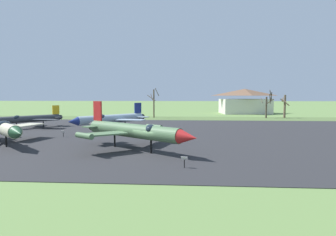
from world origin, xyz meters
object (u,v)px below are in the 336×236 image
object	(u,v)px
visitor_building	(245,101)
jet_fighter_front_left	(28,119)
jet_fighter_front_right	(0,127)
info_placard_rear_left	(63,133)
jet_fighter_rear_center	(134,131)
info_placard_rear_center	(184,161)
jet_fighter_rear_left	(111,119)

from	to	relation	value
visitor_building	jet_fighter_front_left	bearing A→B (deg)	-135.99
jet_fighter_front_right	info_placard_rear_left	bearing A→B (deg)	51.22
jet_fighter_rear_center	info_placard_rear_left	world-z (taller)	jet_fighter_rear_center
jet_fighter_front_right	info_placard_rear_center	bearing A→B (deg)	-22.69
jet_fighter_rear_center	info_placard_rear_left	distance (m)	15.42
jet_fighter_front_left	jet_fighter_rear_center	size ratio (longest dim) A/B	0.83
jet_fighter_front_left	info_placard_rear_left	xyz separation A→B (m)	(11.45, -10.05, -1.24)
jet_fighter_rear_center	info_placard_rear_center	world-z (taller)	jet_fighter_rear_center
info_placard_rear_center	visitor_building	size ratio (longest dim) A/B	0.06
jet_fighter_front_left	jet_fighter_rear_center	xyz separation A→B (m)	(23.82, -19.09, 0.41)
info_placard_rear_center	jet_fighter_front_left	bearing A→B (deg)	138.40
info_placard_rear_center	jet_fighter_rear_left	size ratio (longest dim) A/B	0.08
info_placard_rear_center	jet_fighter_rear_center	bearing A→B (deg)	128.69
jet_fighter_rear_center	jet_fighter_rear_left	size ratio (longest dim) A/B	1.07
jet_fighter_rear_center	jet_fighter_rear_left	world-z (taller)	jet_fighter_rear_center
info_placard_rear_left	visitor_building	world-z (taller)	visitor_building
jet_fighter_front_left	info_placard_rear_center	world-z (taller)	jet_fighter_front_left
jet_fighter_rear_center	visitor_building	size ratio (longest dim) A/B	0.80
info_placard_rear_center	info_placard_rear_left	world-z (taller)	info_placard_rear_center
jet_fighter_rear_center	visitor_building	xyz separation A→B (m)	(26.30, 67.52, 1.94)
jet_fighter_front_left	jet_fighter_front_right	world-z (taller)	jet_fighter_front_right
jet_fighter_front_left	visitor_building	size ratio (longest dim) A/B	0.67
jet_fighter_front_left	jet_fighter_rear_center	world-z (taller)	jet_fighter_rear_center
jet_fighter_front_right	visitor_building	bearing A→B (deg)	55.96
jet_fighter_front_left	info_placard_rear_left	world-z (taller)	jet_fighter_front_left
visitor_building	jet_fighter_rear_left	bearing A→B (deg)	-123.47
jet_fighter_rear_center	info_placard_rear_center	xyz separation A→B (m)	(5.72, -7.14, -1.61)
info_placard_rear_center	visitor_building	world-z (taller)	visitor_building
jet_fighter_front_left	info_placard_rear_center	size ratio (longest dim) A/B	11.38
jet_fighter_front_left	jet_fighter_rear_center	distance (m)	30.53
jet_fighter_rear_left	jet_fighter_front_left	bearing A→B (deg)	171.96
jet_fighter_rear_center	visitor_building	world-z (taller)	visitor_building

